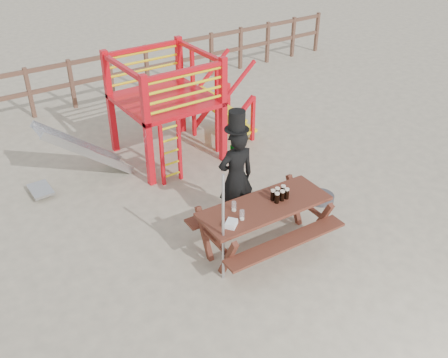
% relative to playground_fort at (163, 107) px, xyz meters
% --- Properties ---
extents(ground, '(60.00, 60.00, 0.00)m').
position_rel_playground_fort_xyz_m(ground, '(-0.12, -3.58, -1.07)').
color(ground, '#B9AC90').
rests_on(ground, ground).
extents(back_fence, '(15.09, 0.09, 1.20)m').
position_rel_playground_fort_xyz_m(back_fence, '(-0.12, 3.42, -0.34)').
color(back_fence, brown).
rests_on(back_fence, ground).
extents(playground_fort, '(4.71, 1.84, 2.10)m').
position_rel_playground_fort_xyz_m(playground_fort, '(0.00, 0.00, 0.00)').
color(playground_fort, red).
rests_on(playground_fort, ground).
extents(picnic_table, '(2.05, 1.46, 0.77)m').
position_rel_playground_fort_xyz_m(picnic_table, '(-0.16, -3.37, -0.59)').
color(picnic_table, maroon).
rests_on(picnic_table, ground).
extents(man_with_hat, '(0.66, 0.48, 1.97)m').
position_rel_playground_fort_xyz_m(man_with_hat, '(-0.13, -2.59, -0.19)').
color(man_with_hat, black).
rests_on(man_with_hat, ground).
extents(metal_pole, '(0.04, 0.04, 1.72)m').
position_rel_playground_fort_xyz_m(metal_pole, '(-1.07, -3.61, -0.21)').
color(metal_pole, '#B2B2B7').
rests_on(metal_pole, ground).
extents(parasol_base, '(0.46, 0.46, 0.20)m').
position_rel_playground_fort_xyz_m(parasol_base, '(1.45, -2.96, -1.02)').
color(parasol_base, '#39393F').
rests_on(parasol_base, ground).
extents(paper_bag, '(0.23, 0.22, 0.08)m').
position_rel_playground_fort_xyz_m(paper_bag, '(-0.87, -3.51, -0.26)').
color(paper_bag, white).
rests_on(paper_bag, picnic_table).
extents(stout_pints, '(0.27, 0.17, 0.17)m').
position_rel_playground_fort_xyz_m(stout_pints, '(0.11, -3.37, -0.22)').
color(stout_pints, black).
rests_on(stout_pints, picnic_table).
extents(empty_glasses, '(0.10, 0.31, 0.15)m').
position_rel_playground_fort_xyz_m(empty_glasses, '(-0.64, -3.35, -0.23)').
color(empty_glasses, silver).
rests_on(empty_glasses, picnic_table).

